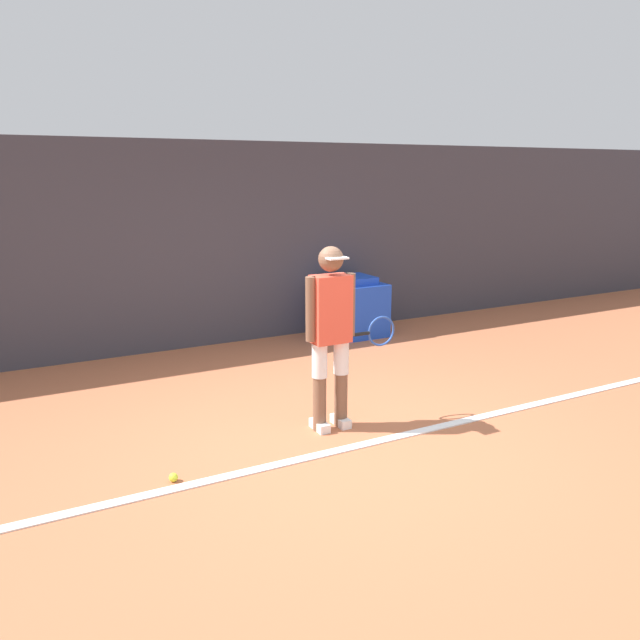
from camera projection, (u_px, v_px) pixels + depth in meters
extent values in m
plane|color=#B76642|center=(340.00, 441.00, 5.42)|extent=(24.00, 24.00, 0.00)
cube|color=#383842|center=(207.00, 246.00, 8.16)|extent=(24.00, 0.10, 2.68)
cube|color=white|center=(350.00, 448.00, 5.27)|extent=(21.60, 0.10, 0.01)
cylinder|color=brown|center=(320.00, 404.00, 5.59)|extent=(0.12, 0.12, 0.50)
cylinder|color=white|center=(320.00, 360.00, 5.50)|extent=(0.14, 0.14, 0.31)
cube|color=white|center=(320.00, 426.00, 5.64)|extent=(0.10, 0.24, 0.08)
cylinder|color=brown|center=(341.00, 399.00, 5.69)|extent=(0.12, 0.12, 0.50)
cylinder|color=white|center=(341.00, 357.00, 5.60)|extent=(0.14, 0.14, 0.31)
cube|color=white|center=(341.00, 421.00, 5.74)|extent=(0.10, 0.24, 0.08)
cube|color=#E54C38|center=(331.00, 309.00, 5.44)|extent=(0.34, 0.20, 0.60)
sphere|color=brown|center=(331.00, 259.00, 5.34)|extent=(0.22, 0.22, 0.22)
cube|color=white|center=(337.00, 258.00, 5.25)|extent=(0.18, 0.12, 0.02)
cylinder|color=brown|center=(311.00, 309.00, 5.35)|extent=(0.09, 0.09, 0.56)
cylinder|color=brown|center=(350.00, 305.00, 5.53)|extent=(0.09, 0.09, 0.56)
cylinder|color=black|center=(359.00, 334.00, 5.64)|extent=(0.20, 0.03, 0.03)
torus|color=#2851B2|center=(381.00, 331.00, 5.75)|extent=(0.29, 0.02, 0.29)
sphere|color=#D1E533|center=(173.00, 477.00, 4.70)|extent=(0.07, 0.07, 0.07)
cube|color=blue|center=(349.00, 310.00, 8.84)|extent=(0.91, 0.76, 0.75)
cube|color=blue|center=(350.00, 280.00, 8.74)|extent=(0.64, 0.53, 0.10)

